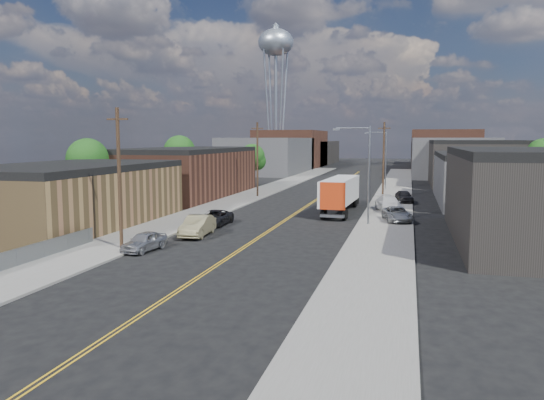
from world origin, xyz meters
The scene contains 32 objects.
ground centered at (0.00, 60.00, 0.00)m, with size 260.00×260.00×0.00m, color black.
centerline centered at (0.00, 45.00, 0.01)m, with size 0.32×120.00×0.01m, color gold.
sidewalk_left centered at (-9.50, 45.00, 0.07)m, with size 5.00×140.00×0.15m, color slate.
sidewalk_right centered at (9.50, 45.00, 0.07)m, with size 5.00×140.00×0.15m, color slate.
warehouse_tan centered at (-18.00, 18.00, 2.80)m, with size 12.00×22.00×5.60m.
warehouse_brown centered at (-18.00, 44.00, 3.30)m, with size 12.00×26.00×6.60m.
industrial_right_b centered at (22.00, 46.00, 3.05)m, with size 14.00×24.00×6.10m.
industrial_right_c centered at (22.00, 72.00, 3.80)m, with size 14.00×22.00×7.60m.
skyline_left_a centered at (-20.00, 95.00, 4.00)m, with size 16.00×30.00×8.00m, color #353537.
skyline_right_a centered at (20.00, 95.00, 4.00)m, with size 16.00×30.00×8.00m, color #353537.
skyline_left_b centered at (-20.00, 120.00, 5.00)m, with size 16.00×26.00×10.00m, color #4D2B1F.
skyline_right_b centered at (20.00, 120.00, 5.00)m, with size 16.00×26.00×10.00m, color #4D2B1F.
skyline_left_c centered at (-20.00, 140.00, 3.50)m, with size 16.00×40.00×7.00m, color black.
skyline_right_c centered at (20.00, 140.00, 3.50)m, with size 16.00×40.00×7.00m, color black.
water_tower centered at (-22.00, 110.00, 30.65)m, with size 9.00×9.00×36.90m.
streetlight_near centered at (7.60, 25.00, 5.33)m, with size 3.39×0.25×9.00m.
streetlight_far centered at (7.60, 60.00, 5.33)m, with size 3.39×0.25×9.00m.
utility_pole_left_near centered at (-8.20, 10.00, 5.14)m, with size 1.60×0.26×10.00m.
utility_pole_left_far centered at (-8.20, 45.00, 5.14)m, with size 1.60×0.26×10.00m.
utility_pole_right centered at (8.20, 48.00, 5.14)m, with size 1.60×0.26×10.00m.
chainlink_fence centered at (-11.50, 3.50, 0.66)m, with size 0.05×16.00×1.22m.
tree_left_near centered at (-23.94, 30.00, 5.18)m, with size 4.85×4.76×7.91m.
tree_left_mid centered at (-23.94, 55.00, 5.48)m, with size 5.10×5.04×8.37m.
tree_left_far centered at (-13.94, 62.00, 4.57)m, with size 4.35×4.20×6.97m.
tree_right_far centered at (30.06, 60.00, 5.18)m, with size 4.85×4.76×7.91m.
semi_truck centered at (4.50, 33.71, 2.12)m, with size 2.97×14.36×3.73m.
car_left_a centered at (-6.40, 10.00, 0.68)m, with size 1.61×4.01×1.37m, color #A1A3A6.
car_left_b centered at (-5.00, 16.30, 0.82)m, with size 1.74×5.00×1.65m, color #8C835C.
car_left_c centered at (-5.54, 21.67, 0.68)m, with size 2.26×4.90×1.36m, color black.
car_right_lot_a centered at (10.50, 27.41, 0.82)m, with size 2.22×4.82×1.34m, color #9A9D9F.
car_right_lot_b centered at (9.50, 34.16, 0.94)m, with size 2.20×5.41×1.57m, color silver.
car_right_lot_c centered at (11.00, 42.91, 0.88)m, with size 1.72×4.27×1.46m, color black.
Camera 1 is at (11.46, -23.19, 7.87)m, focal length 35.00 mm.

